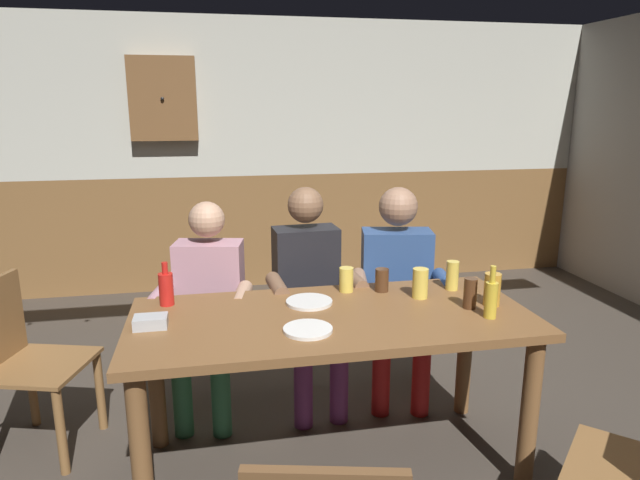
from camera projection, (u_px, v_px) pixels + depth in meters
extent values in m
cube|color=beige|center=(265.00, 98.00, 5.01)|extent=(6.17, 0.12, 1.38)
cube|color=brown|center=(268.00, 230.00, 5.30)|extent=(6.17, 0.12, 1.05)
cube|color=brown|center=(332.00, 318.00, 2.52)|extent=(1.81, 0.81, 0.04)
cylinder|color=brown|center=(141.00, 458.00, 2.15)|extent=(0.08, 0.08, 0.73)
cylinder|color=brown|center=(529.00, 413.00, 2.46)|extent=(0.08, 0.08, 0.73)
cylinder|color=brown|center=(156.00, 379.00, 2.76)|extent=(0.08, 0.08, 0.73)
cylinder|color=brown|center=(465.00, 351.00, 3.07)|extent=(0.08, 0.08, 0.73)
cube|color=#B78493|center=(210.00, 286.00, 3.10)|extent=(0.40, 0.27, 0.50)
sphere|color=tan|center=(207.00, 219.00, 3.01)|extent=(0.20, 0.20, 0.20)
cylinder|color=#33724C|center=(225.00, 335.00, 3.01)|extent=(0.20, 0.41, 0.13)
cylinder|color=#33724C|center=(188.00, 335.00, 3.01)|extent=(0.20, 0.41, 0.13)
cylinder|color=#33724C|center=(221.00, 398.00, 2.89)|extent=(0.10, 0.10, 0.42)
cylinder|color=#33724C|center=(182.00, 398.00, 2.89)|extent=(0.10, 0.10, 0.42)
cylinder|color=tan|center=(242.00, 296.00, 2.86)|extent=(0.13, 0.29, 0.08)
cylinder|color=#B78493|center=(159.00, 296.00, 2.86)|extent=(0.13, 0.29, 0.08)
cube|color=black|center=(306.00, 275.00, 3.19)|extent=(0.37, 0.23, 0.56)
sphere|color=brown|center=(305.00, 205.00, 3.09)|extent=(0.20, 0.20, 0.20)
cylinder|color=#6B2D66|center=(329.00, 325.00, 3.14)|extent=(0.15, 0.41, 0.13)
cylinder|color=#6B2D66|center=(295.00, 329.00, 3.09)|extent=(0.15, 0.41, 0.13)
cylinder|color=#6B2D66|center=(339.00, 385.00, 3.01)|extent=(0.10, 0.10, 0.42)
cylinder|color=#6B2D66|center=(303.00, 390.00, 2.96)|extent=(0.10, 0.10, 0.42)
cylinder|color=brown|center=(354.00, 280.00, 3.01)|extent=(0.10, 0.28, 0.08)
cylinder|color=brown|center=(277.00, 287.00, 2.91)|extent=(0.10, 0.28, 0.08)
cube|color=#2D4C84|center=(396.00, 273.00, 3.30)|extent=(0.44, 0.29, 0.52)
sphere|color=#9E755B|center=(398.00, 207.00, 3.20)|extent=(0.23, 0.23, 0.23)
cylinder|color=#AD1919|center=(417.00, 320.00, 3.21)|extent=(0.21, 0.42, 0.13)
cylinder|color=#AD1919|center=(379.00, 320.00, 3.21)|extent=(0.21, 0.42, 0.13)
cylinder|color=#AD1919|center=(421.00, 379.00, 3.08)|extent=(0.10, 0.10, 0.42)
cylinder|color=#AD1919|center=(381.00, 379.00, 3.09)|extent=(0.10, 0.10, 0.42)
cylinder|color=#2D4C84|center=(444.00, 282.00, 3.05)|extent=(0.13, 0.29, 0.08)
cylinder|color=#9E755B|center=(360.00, 282.00, 3.05)|extent=(0.13, 0.29, 0.08)
cube|color=brown|center=(637.00, 476.00, 1.91)|extent=(0.62, 0.62, 0.02)
cube|color=brown|center=(40.00, 365.00, 2.72)|extent=(0.55, 0.55, 0.02)
cylinder|color=brown|center=(100.00, 391.00, 2.94)|extent=(0.04, 0.04, 0.44)
cylinder|color=brown|center=(61.00, 431.00, 2.57)|extent=(0.04, 0.04, 0.44)
cylinder|color=brown|center=(32.00, 387.00, 2.98)|extent=(0.04, 0.04, 0.44)
cube|color=#B2B7BC|center=(151.00, 322.00, 2.36)|extent=(0.14, 0.10, 0.05)
cylinder|color=white|center=(309.00, 302.00, 2.65)|extent=(0.22, 0.22, 0.01)
cylinder|color=white|center=(308.00, 330.00, 2.33)|extent=(0.21, 0.21, 0.01)
cylinder|color=red|center=(166.00, 289.00, 2.62)|extent=(0.07, 0.07, 0.15)
cylinder|color=red|center=(165.00, 268.00, 2.59)|extent=(0.03, 0.03, 0.06)
cylinder|color=gold|center=(491.00, 300.00, 2.46)|extent=(0.05, 0.05, 0.16)
cylinder|color=gold|center=(493.00, 274.00, 2.43)|extent=(0.03, 0.03, 0.08)
cylinder|color=gold|center=(492.00, 289.00, 2.61)|extent=(0.08, 0.08, 0.16)
cylinder|color=#E5C64C|center=(346.00, 280.00, 2.81)|extent=(0.07, 0.07, 0.12)
cylinder|color=#E5C64C|center=(452.00, 275.00, 2.83)|extent=(0.06, 0.06, 0.15)
cylinder|color=#E5C64C|center=(420.00, 283.00, 2.72)|extent=(0.08, 0.08, 0.15)
cylinder|color=#4C2D19|center=(470.00, 293.00, 2.58)|extent=(0.06, 0.06, 0.14)
cylinder|color=#4C2D19|center=(382.00, 280.00, 2.81)|extent=(0.07, 0.07, 0.12)
cube|color=brown|center=(163.00, 99.00, 4.73)|extent=(0.56, 0.12, 0.70)
sphere|color=black|center=(162.00, 99.00, 4.65)|extent=(0.03, 0.03, 0.03)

